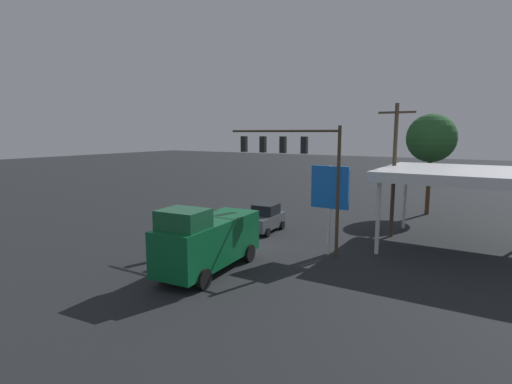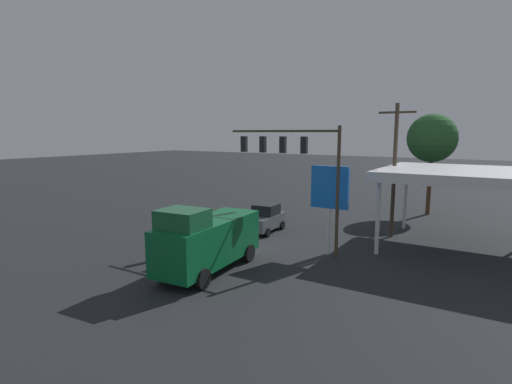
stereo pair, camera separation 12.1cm
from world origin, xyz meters
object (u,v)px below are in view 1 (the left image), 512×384
at_px(traffic_signal_assembly, 293,156).
at_px(utility_pole, 394,167).
at_px(price_sign, 330,191).
at_px(delivery_truck, 207,240).
at_px(street_tree, 431,138).
at_px(hatchback_crossing, 265,219).

height_order(traffic_signal_assembly, utility_pole, utility_pole).
bearing_deg(price_sign, delivery_truck, 55.50).
height_order(delivery_truck, street_tree, street_tree).
height_order(traffic_signal_assembly, hatchback_crossing, traffic_signal_assembly).
height_order(price_sign, delivery_truck, price_sign).
xyz_separation_m(traffic_signal_assembly, price_sign, (-2.33, -0.06, -1.94)).
bearing_deg(price_sign, traffic_signal_assembly, 1.53).
relative_size(traffic_signal_assembly, street_tree, 0.86).
xyz_separation_m(delivery_truck, street_tree, (-7.22, -21.62, 4.90)).
bearing_deg(delivery_truck, street_tree, 157.00).
bearing_deg(utility_pole, delivery_truck, 62.44).
height_order(utility_pole, hatchback_crossing, utility_pole).
bearing_deg(traffic_signal_assembly, price_sign, -178.47).
height_order(utility_pole, street_tree, utility_pole).
bearing_deg(street_tree, delivery_truck, 71.52).
xyz_separation_m(utility_pole, hatchback_crossing, (8.13, 3.33, -3.84)).
distance_m(delivery_truck, hatchback_crossing, 9.04).
xyz_separation_m(price_sign, street_tree, (-3.05, -15.54, 2.86)).
distance_m(price_sign, street_tree, 16.09).
bearing_deg(traffic_signal_assembly, street_tree, -109.02).
bearing_deg(price_sign, street_tree, -101.09).
height_order(traffic_signal_assembly, delivery_truck, traffic_signal_assembly).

